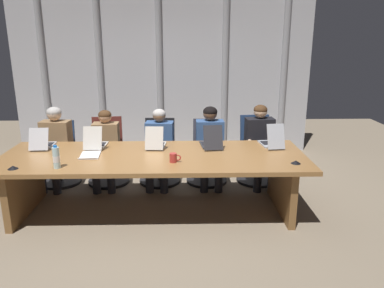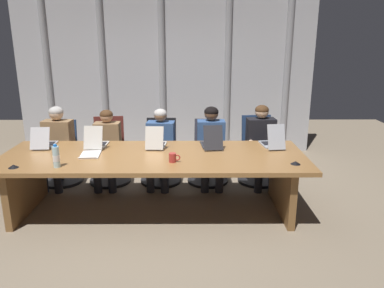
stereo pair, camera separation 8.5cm
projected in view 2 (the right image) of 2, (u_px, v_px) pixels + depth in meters
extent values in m
plane|color=#7F705B|center=(155.00, 210.00, 4.66)|extent=(10.59, 10.59, 0.00)
cube|color=olive|center=(153.00, 157.00, 4.46)|extent=(3.62, 1.25, 0.05)
cube|color=black|center=(153.00, 162.00, 4.48)|extent=(3.08, 0.10, 0.06)
cube|color=brown|center=(26.00, 185.00, 4.56)|extent=(0.08, 1.06, 0.67)
cube|color=brown|center=(282.00, 185.00, 4.57)|extent=(0.08, 1.06, 0.67)
cube|color=#B2B2B7|center=(165.00, 70.00, 6.72)|extent=(5.29, 0.10, 3.02)
cylinder|color=gray|center=(48.00, 70.00, 6.65)|extent=(0.12, 0.12, 2.96)
cylinder|color=gray|center=(103.00, 70.00, 6.66)|extent=(0.12, 0.12, 2.96)
cylinder|color=gray|center=(162.00, 70.00, 6.66)|extent=(0.12, 0.12, 2.96)
cylinder|color=gray|center=(228.00, 70.00, 6.67)|extent=(0.12, 0.12, 2.96)
cylinder|color=gray|center=(287.00, 70.00, 6.67)|extent=(0.12, 0.12, 2.96)
cube|color=#BCBCC1|center=(46.00, 144.00, 4.86)|extent=(0.25, 0.31, 0.02)
cube|color=black|center=(47.00, 143.00, 4.87)|extent=(0.21, 0.17, 0.00)
cube|color=#BCBCC1|center=(40.00, 138.00, 4.62)|extent=(0.24, 0.13, 0.26)
cube|color=black|center=(40.00, 138.00, 4.63)|extent=(0.21, 0.11, 0.23)
cube|color=beige|center=(98.00, 145.00, 4.84)|extent=(0.24, 0.31, 0.02)
cube|color=black|center=(99.00, 144.00, 4.86)|extent=(0.20, 0.17, 0.00)
cube|color=beige|center=(93.00, 138.00, 4.61)|extent=(0.23, 0.11, 0.28)
cube|color=black|center=(93.00, 137.00, 4.61)|extent=(0.21, 0.09, 0.25)
cube|color=beige|center=(157.00, 145.00, 4.84)|extent=(0.24, 0.32, 0.02)
cube|color=black|center=(157.00, 144.00, 4.86)|extent=(0.20, 0.18, 0.00)
cube|color=beige|center=(154.00, 138.00, 4.60)|extent=(0.23, 0.11, 0.28)
cube|color=black|center=(154.00, 138.00, 4.61)|extent=(0.21, 0.10, 0.25)
cube|color=#2D2D33|center=(210.00, 145.00, 4.84)|extent=(0.27, 0.35, 0.02)
cube|color=black|center=(210.00, 144.00, 4.86)|extent=(0.22, 0.20, 0.00)
cube|color=#2D2D33|center=(213.00, 138.00, 4.59)|extent=(0.25, 0.13, 0.29)
cube|color=black|center=(213.00, 137.00, 4.59)|extent=(0.22, 0.12, 0.26)
cube|color=#A8ADB7|center=(270.00, 144.00, 4.86)|extent=(0.26, 0.36, 0.02)
cube|color=black|center=(269.00, 143.00, 4.88)|extent=(0.21, 0.20, 0.00)
cube|color=#A8ADB7|center=(276.00, 137.00, 4.61)|extent=(0.23, 0.14, 0.30)
cube|color=black|center=(276.00, 137.00, 4.61)|extent=(0.21, 0.12, 0.27)
cube|color=navy|center=(60.00, 156.00, 5.47)|extent=(0.53, 0.53, 0.08)
cube|color=navy|center=(62.00, 135.00, 5.61)|extent=(0.44, 0.16, 0.45)
cylinder|color=#262628|center=(62.00, 169.00, 5.53)|extent=(0.05, 0.05, 0.32)
cylinder|color=black|center=(63.00, 180.00, 5.58)|extent=(0.60, 0.60, 0.04)
cube|color=#511E19|center=(109.00, 156.00, 5.47)|extent=(0.53, 0.53, 0.08)
cube|color=#511E19|center=(109.00, 133.00, 5.60)|extent=(0.44, 0.17, 0.50)
cylinder|color=#262628|center=(110.00, 169.00, 5.53)|extent=(0.05, 0.05, 0.32)
cylinder|color=black|center=(111.00, 180.00, 5.58)|extent=(0.60, 0.60, 0.04)
cube|color=black|center=(160.00, 156.00, 5.48)|extent=(0.49, 0.49, 0.08)
cube|color=black|center=(161.00, 134.00, 5.61)|extent=(0.44, 0.13, 0.48)
cylinder|color=#262628|center=(161.00, 169.00, 5.53)|extent=(0.05, 0.05, 0.32)
cylinder|color=black|center=(161.00, 180.00, 5.58)|extent=(0.60, 0.60, 0.04)
cube|color=#2D2D38|center=(208.00, 156.00, 5.48)|extent=(0.52, 0.52, 0.08)
cube|color=#2D2D38|center=(209.00, 134.00, 5.62)|extent=(0.44, 0.15, 0.46)
cylinder|color=#262628|center=(208.00, 169.00, 5.54)|extent=(0.05, 0.05, 0.32)
cylinder|color=black|center=(208.00, 180.00, 5.59)|extent=(0.60, 0.60, 0.04)
cube|color=navy|center=(259.00, 156.00, 5.49)|extent=(0.52, 0.52, 0.08)
cube|color=navy|center=(256.00, 132.00, 5.61)|extent=(0.44, 0.16, 0.52)
cylinder|color=#262628|center=(258.00, 168.00, 5.54)|extent=(0.05, 0.05, 0.32)
cylinder|color=black|center=(258.00, 180.00, 5.59)|extent=(0.60, 0.60, 0.04)
cube|color=olive|center=(59.00, 137.00, 5.37)|extent=(0.42, 0.25, 0.49)
sphere|color=beige|center=(56.00, 113.00, 5.28)|extent=(0.20, 0.20, 0.20)
ellipsoid|color=#B2ADA8|center=(56.00, 112.00, 5.27)|extent=(0.20, 0.20, 0.15)
cylinder|color=olive|center=(70.00, 134.00, 5.34)|extent=(0.08, 0.14, 0.27)
cylinder|color=beige|center=(65.00, 146.00, 5.18)|extent=(0.09, 0.30, 0.06)
cylinder|color=olive|center=(47.00, 133.00, 5.37)|extent=(0.08, 0.14, 0.27)
cylinder|color=beige|center=(41.00, 145.00, 5.20)|extent=(0.09, 0.30, 0.06)
cylinder|color=#262833|center=(62.00, 160.00, 5.25)|extent=(0.16, 0.41, 0.13)
cylinder|color=#262833|center=(58.00, 178.00, 5.13)|extent=(0.11, 0.11, 0.42)
cylinder|color=#262833|center=(48.00, 160.00, 5.26)|extent=(0.16, 0.41, 0.13)
cylinder|color=#262833|center=(43.00, 178.00, 5.15)|extent=(0.11, 0.11, 0.42)
cube|color=olive|center=(108.00, 138.00, 5.38)|extent=(0.37, 0.23, 0.46)
sphere|color=tan|center=(106.00, 116.00, 5.29)|extent=(0.18, 0.18, 0.18)
ellipsoid|color=#472D19|center=(106.00, 115.00, 5.28)|extent=(0.18, 0.18, 0.14)
cylinder|color=olive|center=(118.00, 136.00, 5.37)|extent=(0.07, 0.14, 0.27)
cylinder|color=tan|center=(116.00, 148.00, 5.20)|extent=(0.07, 0.30, 0.06)
cylinder|color=olive|center=(97.00, 136.00, 5.37)|extent=(0.07, 0.14, 0.27)
cylinder|color=tan|center=(94.00, 148.00, 5.20)|extent=(0.07, 0.30, 0.06)
cylinder|color=#262833|center=(113.00, 160.00, 5.26)|extent=(0.14, 0.40, 0.13)
cylinder|color=#262833|center=(112.00, 178.00, 5.14)|extent=(0.11, 0.11, 0.42)
cylinder|color=#262833|center=(99.00, 160.00, 5.26)|extent=(0.14, 0.40, 0.13)
cylinder|color=#262833|center=(97.00, 178.00, 5.14)|extent=(0.11, 0.11, 0.42)
cube|color=#335184|center=(161.00, 138.00, 5.38)|extent=(0.41, 0.25, 0.47)
sphere|color=#8C6647|center=(160.00, 115.00, 5.29)|extent=(0.18, 0.18, 0.18)
ellipsoid|color=#B2ADA8|center=(160.00, 114.00, 5.29)|extent=(0.19, 0.19, 0.14)
cylinder|color=#335184|center=(172.00, 135.00, 5.36)|extent=(0.08, 0.14, 0.27)
cylinder|color=#8C6647|center=(170.00, 147.00, 5.19)|extent=(0.09, 0.30, 0.06)
cylinder|color=#335184|center=(150.00, 135.00, 5.38)|extent=(0.08, 0.14, 0.27)
cylinder|color=#8C6647|center=(147.00, 146.00, 5.21)|extent=(0.09, 0.30, 0.06)
cylinder|color=#262833|center=(166.00, 160.00, 5.26)|extent=(0.16, 0.41, 0.13)
cylinder|color=#262833|center=(165.00, 178.00, 5.14)|extent=(0.11, 0.11, 0.42)
cylinder|color=#262833|center=(152.00, 160.00, 5.27)|extent=(0.16, 0.41, 0.13)
cylinder|color=#262833|center=(150.00, 178.00, 5.15)|extent=(0.11, 0.11, 0.42)
cube|color=#335184|center=(211.00, 137.00, 5.38)|extent=(0.39, 0.22, 0.49)
sphere|color=brown|center=(211.00, 114.00, 5.29)|extent=(0.20, 0.20, 0.20)
ellipsoid|color=black|center=(211.00, 112.00, 5.28)|extent=(0.20, 0.20, 0.15)
cylinder|color=#335184|center=(223.00, 134.00, 5.37)|extent=(0.07, 0.14, 0.27)
cylinder|color=brown|center=(224.00, 146.00, 5.20)|extent=(0.06, 0.30, 0.06)
cylinder|color=#335184|center=(199.00, 134.00, 5.37)|extent=(0.07, 0.14, 0.27)
cylinder|color=brown|center=(200.00, 146.00, 5.20)|extent=(0.06, 0.30, 0.06)
cylinder|color=#262833|center=(219.00, 160.00, 5.27)|extent=(0.13, 0.40, 0.13)
cylinder|color=#262833|center=(219.00, 178.00, 5.15)|extent=(0.11, 0.11, 0.42)
cylinder|color=#262833|center=(204.00, 160.00, 5.27)|extent=(0.13, 0.40, 0.13)
cylinder|color=#262833|center=(205.00, 178.00, 5.15)|extent=(0.11, 0.11, 0.42)
cube|color=black|center=(261.00, 136.00, 5.38)|extent=(0.41, 0.25, 0.52)
sphere|color=beige|center=(262.00, 112.00, 5.29)|extent=(0.19, 0.19, 0.19)
ellipsoid|color=#472D19|center=(262.00, 110.00, 5.28)|extent=(0.19, 0.19, 0.14)
cylinder|color=black|center=(272.00, 131.00, 5.38)|extent=(0.08, 0.14, 0.27)
cylinder|color=beige|center=(276.00, 143.00, 5.21)|extent=(0.08, 0.30, 0.06)
cylinder|color=black|center=(249.00, 132.00, 5.35)|extent=(0.08, 0.14, 0.27)
cylinder|color=beige|center=(252.00, 144.00, 5.18)|extent=(0.08, 0.30, 0.06)
cylinder|color=#262833|center=(270.00, 159.00, 5.28)|extent=(0.16, 0.41, 0.13)
cylinder|color=#262833|center=(273.00, 177.00, 5.16)|extent=(0.11, 0.11, 0.42)
cylinder|color=#262833|center=(256.00, 160.00, 5.26)|extent=(0.16, 0.41, 0.13)
cylinder|color=#262833|center=(259.00, 178.00, 5.15)|extent=(0.11, 0.11, 0.42)
cylinder|color=silver|center=(56.00, 157.00, 4.01)|extent=(0.07, 0.07, 0.23)
cylinder|color=white|center=(56.00, 158.00, 4.01)|extent=(0.07, 0.07, 0.07)
cylinder|color=blue|center=(55.00, 146.00, 3.97)|extent=(0.04, 0.04, 0.02)
cylinder|color=#B2332D|center=(172.00, 158.00, 4.19)|extent=(0.08, 0.08, 0.10)
torus|color=#B2332D|center=(177.00, 158.00, 4.19)|extent=(0.07, 0.01, 0.07)
cone|color=black|center=(296.00, 163.00, 4.13)|extent=(0.11, 0.11, 0.03)
cone|color=black|center=(13.00, 166.00, 4.02)|extent=(0.11, 0.11, 0.03)
cube|color=silver|center=(90.00, 155.00, 4.44)|extent=(0.25, 0.32, 0.02)
cylinder|color=silver|center=(87.00, 158.00, 4.29)|extent=(0.21, 0.03, 0.01)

